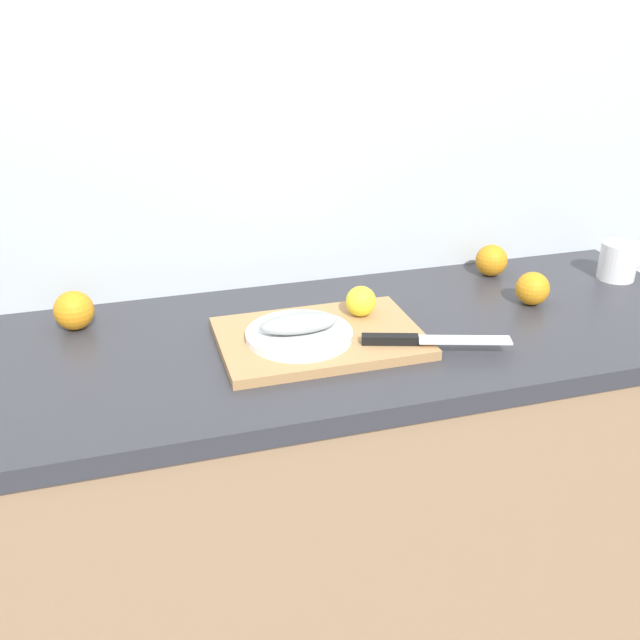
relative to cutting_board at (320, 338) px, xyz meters
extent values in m
cube|color=silver|center=(-0.12, 0.35, 0.34)|extent=(3.20, 0.05, 2.50)
cube|color=#9E7A56|center=(-0.12, 0.03, -0.48)|extent=(2.00, 0.58, 0.86)
cube|color=#333338|center=(-0.12, 0.03, -0.03)|extent=(2.00, 0.60, 0.04)
cube|color=tan|center=(0.00, 0.00, 0.00)|extent=(0.40, 0.28, 0.02)
cylinder|color=white|center=(-0.05, -0.01, 0.02)|extent=(0.21, 0.21, 0.01)
ellipsoid|color=#999E99|center=(-0.05, -0.01, 0.04)|extent=(0.16, 0.07, 0.04)
cube|color=silver|center=(0.26, -0.12, 0.02)|extent=(0.18, 0.09, 0.00)
cube|color=black|center=(0.12, -0.08, 0.02)|extent=(0.11, 0.05, 0.02)
sphere|color=yellow|center=(0.11, 0.06, 0.04)|extent=(0.06, 0.06, 0.06)
cylinder|color=white|center=(0.80, 0.13, 0.04)|extent=(0.09, 0.09, 0.09)
torus|color=white|center=(0.85, 0.13, 0.04)|extent=(0.06, 0.01, 0.06)
sphere|color=orange|center=(-0.47, 0.21, 0.03)|extent=(0.08, 0.08, 0.08)
sphere|color=orange|center=(0.51, 0.05, 0.03)|extent=(0.08, 0.08, 0.08)
sphere|color=orange|center=(0.51, 0.24, 0.03)|extent=(0.08, 0.08, 0.08)
camera|label=1|loc=(-0.36, -1.22, 0.64)|focal=39.81mm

